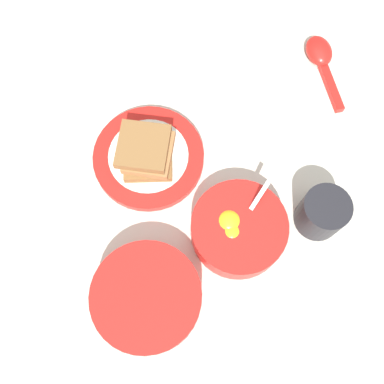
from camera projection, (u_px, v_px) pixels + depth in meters
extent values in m
plane|color=beige|center=(256.00, 136.00, 0.80)|extent=(3.00, 3.00, 0.00)
cylinder|color=red|center=(238.00, 229.00, 0.72)|extent=(0.15, 0.15, 0.05)
cylinder|color=white|center=(239.00, 229.00, 0.72)|extent=(0.12, 0.12, 0.02)
ellipsoid|color=yellow|center=(229.00, 221.00, 0.70)|extent=(0.04, 0.04, 0.02)
ellipsoid|color=yellow|center=(232.00, 232.00, 0.70)|extent=(0.03, 0.03, 0.02)
cylinder|color=black|center=(236.00, 236.00, 0.70)|extent=(0.04, 0.04, 0.00)
ellipsoid|color=silver|center=(245.00, 219.00, 0.71)|extent=(0.03, 0.02, 0.01)
cube|color=silver|center=(260.00, 195.00, 0.70)|extent=(0.04, 0.04, 0.03)
cylinder|color=red|center=(149.00, 159.00, 0.78)|extent=(0.19, 0.19, 0.02)
cylinder|color=white|center=(149.00, 157.00, 0.77)|extent=(0.14, 0.14, 0.00)
cube|color=brown|center=(148.00, 158.00, 0.76)|extent=(0.10, 0.10, 0.02)
cube|color=#9E7042|center=(149.00, 153.00, 0.75)|extent=(0.11, 0.10, 0.02)
cube|color=brown|center=(144.00, 149.00, 0.73)|extent=(0.11, 0.11, 0.02)
ellipsoid|color=red|center=(319.00, 51.00, 0.84)|extent=(0.07, 0.05, 0.03)
cube|color=red|center=(331.00, 87.00, 0.83)|extent=(0.10, 0.02, 0.01)
cylinder|color=red|center=(147.00, 298.00, 0.68)|extent=(0.17, 0.17, 0.05)
cylinder|color=white|center=(146.00, 296.00, 0.67)|extent=(0.14, 0.14, 0.02)
cylinder|color=black|center=(322.00, 213.00, 0.72)|extent=(0.08, 0.08, 0.07)
cylinder|color=#472B16|center=(327.00, 208.00, 0.69)|extent=(0.06, 0.06, 0.01)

